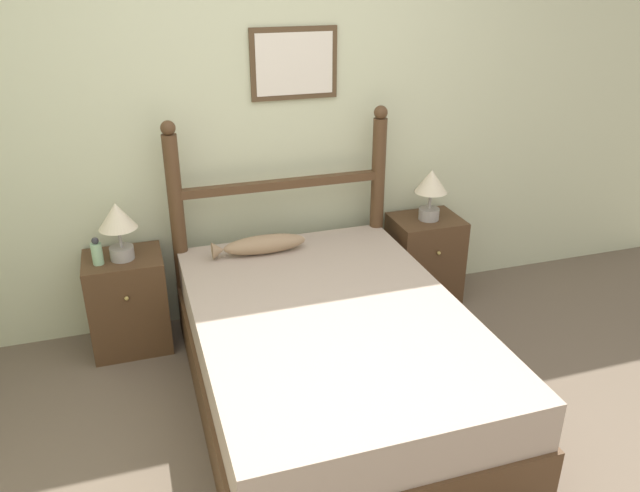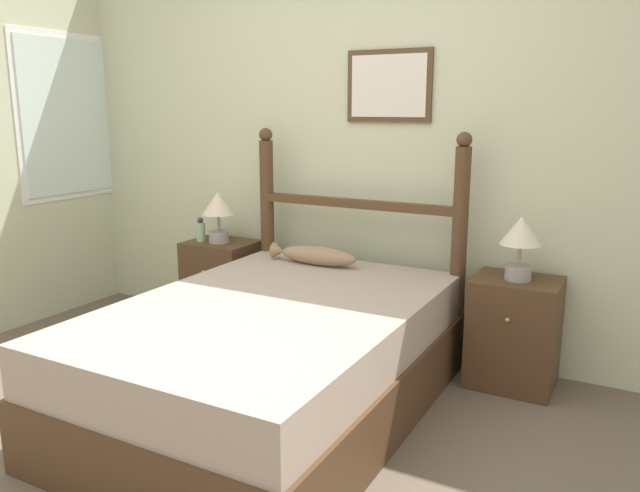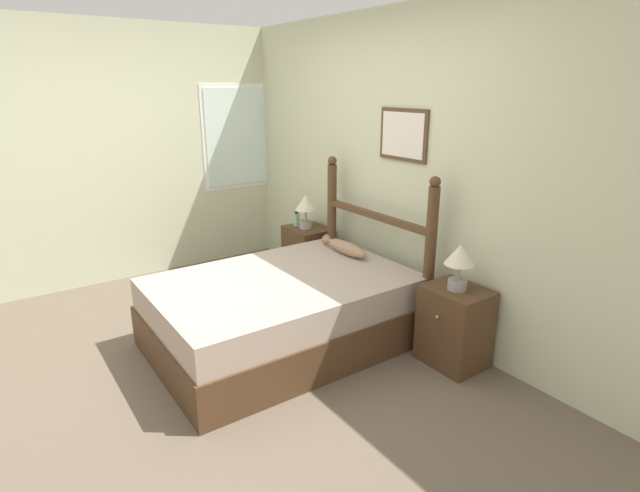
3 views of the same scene
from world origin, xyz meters
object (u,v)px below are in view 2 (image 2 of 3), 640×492
Objects in this scene: nightstand_right at (514,332)px; table_lamp_left at (218,209)px; bed at (272,359)px; bottle at (201,231)px; nightstand_left at (222,284)px; table_lamp_right at (521,238)px; fish_pillow at (315,255)px.

nightstand_right is 1.98m from table_lamp_left.
bed is 12.16× the size of bottle.
nightstand_right is at bearing 0.00° from nightstand_left.
table_lamp_right is at bearing 41.72° from bed.
table_lamp_left reaches higher than nightstand_right.
nightstand_right reaches higher than bed.
bed is at bearing -76.56° from fish_pillow.
table_lamp_left reaches higher than bottle.
bed is 1.30m from nightstand_left.
nightstand_right is (1.92, 0.00, 0.00)m from nightstand_left.
nightstand_left is 1.76× the size of table_lamp_left.
nightstand_right is at bearing 6.27° from fish_pillow.
table_lamp_right is (1.92, -0.02, 0.52)m from nightstand_left.
nightstand_right is at bearing 0.73° from table_lamp_left.
nightstand_left is 0.85m from fish_pillow.
table_lamp_right is (0.00, -0.02, 0.52)m from nightstand_right.
bed is 0.84m from fish_pillow.
nightstand_right is (0.96, 0.87, 0.02)m from bed.
bottle is at bearing -167.78° from table_lamp_left.
table_lamp_right is at bearing 1.04° from bottle.
bottle is at bearing -157.01° from nightstand_left.
table_lamp_left is (0.01, -0.02, 0.52)m from nightstand_left.
bottle is (-0.12, -0.05, 0.37)m from nightstand_left.
table_lamp_right reaches higher than bottle.
fish_pillow is at bearing -173.73° from nightstand_right.
bed is at bearing -42.30° from nightstand_left.
bed is at bearing -37.16° from bottle.
table_lamp_left is at bearing -179.73° from table_lamp_right.
table_lamp_right is (0.96, 0.86, 0.54)m from bed.
bottle reaches higher than nightstand_left.
table_lamp_right is at bearing 5.49° from fish_pillow.
table_lamp_right is 2.09× the size of bottle.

